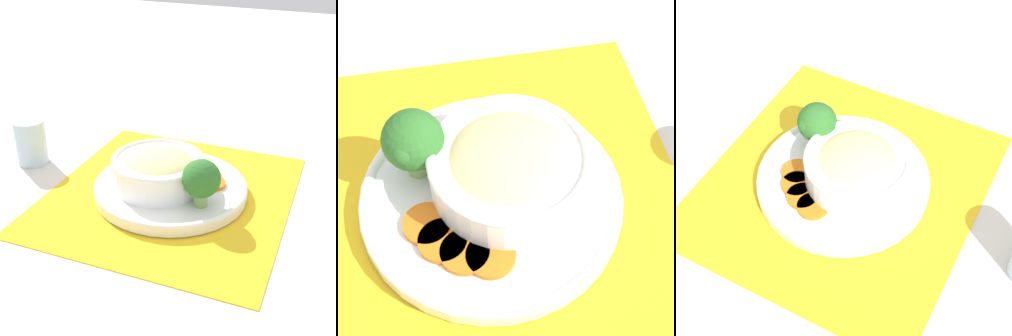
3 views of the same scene
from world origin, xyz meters
TOP-DOWN VIEW (x-y plane):
  - ground_plane at (0.00, 0.00)m, footprint 4.00×4.00m
  - placemat at (0.00, 0.00)m, footprint 0.47×0.43m
  - plate at (0.00, 0.00)m, footprint 0.27×0.27m
  - bowl at (0.01, -0.02)m, footprint 0.16×0.16m
  - broccoli_floret at (0.04, 0.07)m, footprint 0.06×0.06m
  - carrot_slice_near at (-0.03, 0.07)m, footprint 0.05×0.05m
  - carrot_slice_middle at (-0.05, 0.05)m, footprint 0.05×0.05m
  - carrot_slice_far at (-0.07, 0.03)m, footprint 0.05×0.05m
  - carrot_slice_extra at (-0.07, 0.01)m, footprint 0.05×0.05m
  - water_glass at (-0.00, -0.30)m, footprint 0.06×0.06m

SIDE VIEW (x-z plane):
  - ground_plane at x=0.00m, z-range 0.00..0.00m
  - placemat at x=0.00m, z-range 0.00..0.00m
  - plate at x=0.00m, z-range 0.00..0.03m
  - carrot_slice_near at x=-0.03m, z-range 0.02..0.03m
  - carrot_slice_middle at x=-0.05m, z-range 0.02..0.03m
  - carrot_slice_far at x=-0.07m, z-range 0.02..0.03m
  - carrot_slice_extra at x=-0.07m, z-range 0.02..0.03m
  - water_glass at x=0.00m, z-range 0.00..0.09m
  - bowl at x=0.01m, z-range 0.02..0.08m
  - broccoli_floret at x=0.04m, z-range 0.03..0.11m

